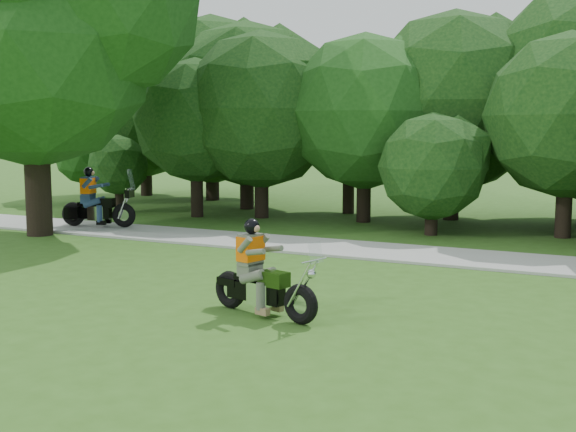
% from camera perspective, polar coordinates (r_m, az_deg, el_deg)
% --- Properties ---
extents(ground, '(100.00, 100.00, 0.00)m').
position_cam_1_polar(ground, '(9.17, -1.25, -11.27)').
color(ground, '#325C1A').
rests_on(ground, ground).
extents(walkway, '(60.00, 2.20, 0.06)m').
position_cam_1_polar(walkway, '(16.47, 11.86, -3.11)').
color(walkway, '#A1A19B').
rests_on(walkway, ground).
extents(big_tree_west, '(8.64, 6.56, 9.96)m').
position_cam_1_polar(big_tree_west, '(20.81, -19.00, 14.58)').
color(big_tree_west, black).
rests_on(big_tree_west, ground).
extents(chopper_motorcycle, '(2.06, 0.86, 1.49)m').
position_cam_1_polar(chopper_motorcycle, '(11.13, -2.30, -5.06)').
color(chopper_motorcycle, black).
rests_on(chopper_motorcycle, ground).
extents(touring_motorcycle, '(2.20, 1.11, 1.71)m').
position_cam_1_polar(touring_motorcycle, '(21.34, -15.11, 0.84)').
color(touring_motorcycle, black).
rests_on(touring_motorcycle, walkway).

